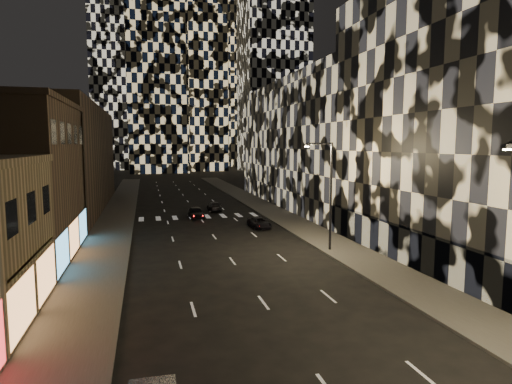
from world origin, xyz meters
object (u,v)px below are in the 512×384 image
car_dark_oncoming (214,206)px  car_dark_midlane (196,213)px  car_dark_rightlane (259,223)px  streetlight_far (328,188)px

car_dark_oncoming → car_dark_midlane: bearing=62.1°
car_dark_midlane → car_dark_oncoming: bearing=57.3°
car_dark_midlane → car_dark_rightlane: car_dark_midlane is taller
car_dark_oncoming → car_dark_rightlane: size_ratio=1.07×
car_dark_oncoming → car_dark_rightlane: bearing=104.2°
streetlight_far → car_dark_rightlane: size_ratio=2.27×
streetlight_far → car_dark_midlane: 21.42m
car_dark_midlane → streetlight_far: bearing=-67.7°
streetlight_far → car_dark_rightlane: 12.49m
streetlight_far → car_dark_rightlane: (-2.94, 11.15, -4.80)m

